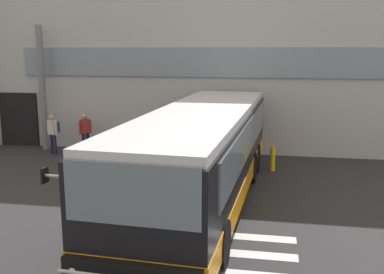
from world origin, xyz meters
The scene contains 8 objects.
ground_plane centered at (0.00, 0.00, -0.01)m, with size 80.00×90.00×0.02m, color #2B2B2D.
bay_paint_stripes centered at (2.00, -4.20, 0.00)m, with size 4.40×3.96×0.01m.
terminal_building centered at (-0.69, 11.64, 3.77)m, with size 24.32×13.80×7.55m.
entry_support_column centered at (-6.23, 5.40, 2.67)m, with size 0.28×0.28×5.33m, color slate.
bus_main_foreground centered at (1.63, -0.21, 1.33)m, with size 3.59×11.64×2.70m.
passenger_near_column centered at (-5.41, 4.58, 0.96)m, with size 0.54×0.48×1.68m.
passenger_by_doorway centered at (-4.20, 5.07, 0.93)m, with size 0.40×0.49×1.68m.
safety_bollard_yellow centered at (3.62, 3.60, 0.45)m, with size 0.18×0.18×0.90m, color yellow.
Camera 1 is at (3.54, -12.24, 4.35)m, focal length 41.51 mm.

